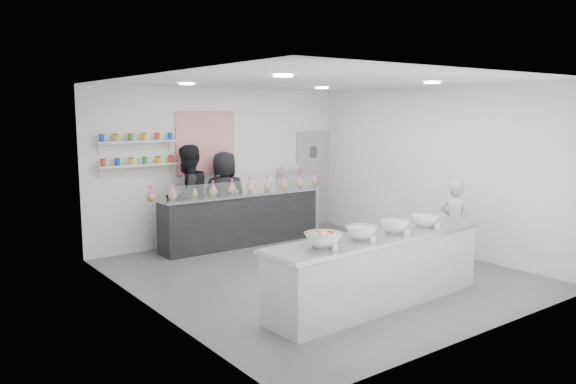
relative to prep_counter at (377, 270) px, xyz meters
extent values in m
plane|color=#515156|center=(0.26, 1.56, -0.47)|extent=(6.00, 6.00, 0.00)
plane|color=white|center=(0.26, 1.56, 2.53)|extent=(6.00, 6.00, 0.00)
plane|color=white|center=(0.26, 4.56, 1.03)|extent=(5.50, 0.00, 5.50)
plane|color=white|center=(-2.49, 1.56, 1.03)|extent=(0.00, 6.00, 6.00)
plane|color=white|center=(3.01, 1.56, 1.03)|extent=(0.00, 6.00, 6.00)
cube|color=#9A9A97|center=(2.56, 4.53, 0.58)|extent=(0.88, 0.04, 2.10)
cube|color=#E43549|center=(-0.09, 4.54, 1.48)|extent=(1.25, 0.03, 1.20)
cube|color=silver|center=(-1.49, 4.46, 1.13)|extent=(1.45, 0.22, 0.04)
cube|color=silver|center=(-1.49, 4.46, 1.55)|extent=(1.45, 0.22, 0.04)
cylinder|color=white|center=(-1.14, 0.56, 2.51)|extent=(0.24, 0.24, 0.02)
cylinder|color=white|center=(1.66, 0.56, 2.51)|extent=(0.24, 0.24, 0.02)
cylinder|color=white|center=(-1.14, 3.16, 2.51)|extent=(0.24, 0.24, 0.02)
cylinder|color=white|center=(1.66, 3.16, 2.51)|extent=(0.24, 0.24, 0.02)
cube|color=#A2A29E|center=(0.00, 0.00, 0.00)|extent=(3.47, 0.91, 0.94)
cube|color=black|center=(0.32, 3.92, 0.03)|extent=(3.26, 0.63, 1.01)
cube|color=white|center=(0.31, 3.64, 0.67)|extent=(3.20, 0.05, 0.27)
cube|color=#A2A29E|center=(1.81, 4.34, 0.00)|extent=(1.26, 0.40, 0.94)
cube|color=#93969E|center=(1.84, 4.34, 0.66)|extent=(0.51, 0.35, 0.39)
imported|color=#BBB7B4|center=(2.31, 0.51, 0.26)|extent=(0.48, 0.61, 1.46)
imported|color=black|center=(-0.68, 4.17, 0.50)|extent=(1.12, 0.98, 1.95)
imported|color=black|center=(0.10, 4.17, 0.43)|extent=(0.99, 0.77, 1.80)
camera|label=1|loc=(-5.25, -5.09, 2.09)|focal=35.00mm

